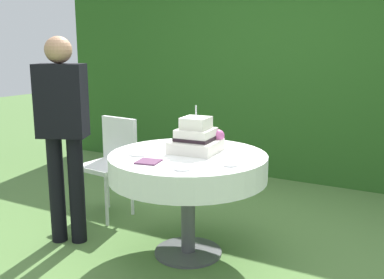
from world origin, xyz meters
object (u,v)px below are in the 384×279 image
(cake_table, at_px, (188,168))
(serving_plate_far, at_px, (140,154))
(serving_plate_near, at_px, (231,165))
(serving_plate_left, at_px, (182,168))
(napkin_stack, at_px, (149,162))
(wedding_cake, at_px, (197,138))
(garden_chair, at_px, (112,157))
(standing_person, at_px, (63,127))

(cake_table, distance_m, serving_plate_far, 0.36)
(serving_plate_near, distance_m, serving_plate_left, 0.33)
(napkin_stack, bearing_deg, wedding_cake, 72.02)
(wedding_cake, bearing_deg, serving_plate_left, -72.52)
(serving_plate_left, bearing_deg, garden_chair, 147.60)
(cake_table, height_order, serving_plate_left, serving_plate_left)
(garden_chair, bearing_deg, serving_plate_near, -20.05)
(wedding_cake, relative_size, serving_plate_left, 3.17)
(serving_plate_far, xyz_separation_m, napkin_stack, (0.18, -0.15, -0.00))
(cake_table, relative_size, napkin_stack, 7.72)
(serving_plate_near, relative_size, serving_plate_left, 0.91)
(napkin_stack, relative_size, garden_chair, 0.17)
(serving_plate_near, bearing_deg, serving_plate_left, -134.75)
(serving_plate_far, relative_size, serving_plate_left, 1.31)
(standing_person, bearing_deg, serving_plate_near, 5.78)
(wedding_cake, distance_m, standing_person, 1.03)
(serving_plate_near, bearing_deg, wedding_cake, 148.19)
(wedding_cake, height_order, serving_plate_near, wedding_cake)
(garden_chair, bearing_deg, serving_plate_far, -38.13)
(cake_table, xyz_separation_m, garden_chair, (-1.00, 0.38, -0.13))
(serving_plate_near, height_order, garden_chair, garden_chair)
(serving_plate_near, xyz_separation_m, serving_plate_left, (-0.23, -0.23, 0.00))
(wedding_cake, relative_size, garden_chair, 0.40)
(cake_table, relative_size, wedding_cake, 3.20)
(serving_plate_far, bearing_deg, serving_plate_near, 3.78)
(serving_plate_near, distance_m, garden_chair, 1.51)
(serving_plate_left, bearing_deg, serving_plate_far, 158.03)
(wedding_cake, bearing_deg, cake_table, -100.69)
(serving_plate_near, relative_size, serving_plate_far, 0.70)
(serving_plate_left, relative_size, standing_person, 0.07)
(cake_table, bearing_deg, napkin_stack, -110.11)
(serving_plate_far, bearing_deg, garden_chair, 141.87)
(wedding_cake, bearing_deg, napkin_stack, -107.98)
(cake_table, distance_m, serving_plate_near, 0.43)
(wedding_cake, distance_m, garden_chair, 1.11)
(serving_plate_left, relative_size, garden_chair, 0.13)
(cake_table, relative_size, serving_plate_left, 10.15)
(wedding_cake, bearing_deg, standing_person, -158.97)
(serving_plate_far, relative_size, napkin_stack, 1.00)
(cake_table, height_order, standing_person, standing_person)
(serving_plate_far, distance_m, napkin_stack, 0.23)
(wedding_cake, xyz_separation_m, standing_person, (-0.96, -0.37, 0.06))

